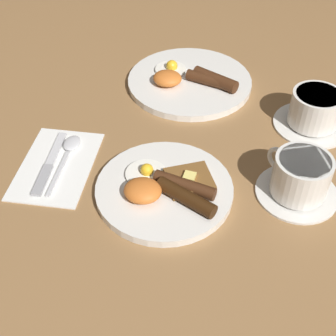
{
  "coord_description": "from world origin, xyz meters",
  "views": [
    {
      "loc": [
        0.12,
        -0.54,
        0.59
      ],
      "look_at": [
        -0.0,
        0.04,
        0.03
      ],
      "focal_mm": 50.0,
      "sensor_mm": 36.0,
      "label": 1
    }
  ],
  "objects": [
    {
      "name": "ground_plane",
      "position": [
        0.0,
        0.0,
        0.0
      ],
      "size": [
        3.0,
        3.0,
        0.0
      ],
      "primitive_type": "plane",
      "color": "olive"
    },
    {
      "name": "breakfast_plate_near",
      "position": [
        0.0,
        -0.0,
        0.01
      ],
      "size": [
        0.24,
        0.24,
        0.04
      ],
      "color": "silver",
      "rests_on": "ground_plane"
    },
    {
      "name": "breakfast_plate_far",
      "position": [
        -0.02,
        0.34,
        0.01
      ],
      "size": [
        0.28,
        0.28,
        0.04
      ],
      "color": "silver",
      "rests_on": "ground_plane"
    },
    {
      "name": "teacup_near",
      "position": [
        0.22,
        0.05,
        0.04
      ],
      "size": [
        0.14,
        0.14,
        0.08
      ],
      "color": "silver",
      "rests_on": "ground_plane"
    },
    {
      "name": "teacup_far",
      "position": [
        0.25,
        0.25,
        0.03
      ],
      "size": [
        0.15,
        0.15,
        0.08
      ],
      "color": "silver",
      "rests_on": "ground_plane"
    },
    {
      "name": "napkin",
      "position": [
        -0.21,
        0.02,
        0.0
      ],
      "size": [
        0.14,
        0.21,
        0.01
      ],
      "primitive_type": "cube",
      "rotation": [
        0.0,
        0.0,
        0.06
      ],
      "color": "white",
      "rests_on": "ground_plane"
    },
    {
      "name": "knife",
      "position": [
        -0.22,
        0.01,
        0.01
      ],
      "size": [
        0.03,
        0.17,
        0.01
      ],
      "rotation": [
        0.0,
        0.0,
        1.67
      ],
      "color": "silver",
      "rests_on": "napkin"
    },
    {
      "name": "spoon",
      "position": [
        -0.2,
        0.06,
        0.01
      ],
      "size": [
        0.03,
        0.16,
        0.01
      ],
      "rotation": [
        0.0,
        0.0,
        1.63
      ],
      "color": "silver",
      "rests_on": "napkin"
    }
  ]
}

